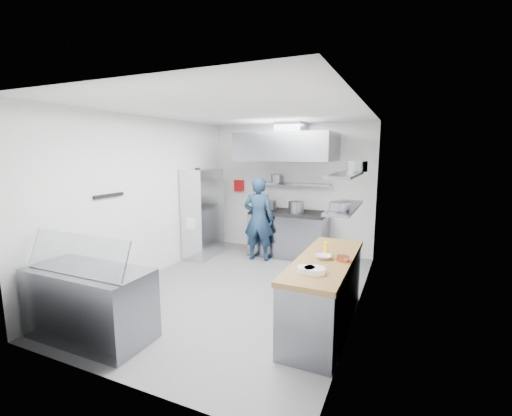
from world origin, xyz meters
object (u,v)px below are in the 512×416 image
at_px(display_case, 90,304).
at_px(gas_range, 289,235).
at_px(wire_rack, 203,213).
at_px(chef, 259,219).

bearing_deg(display_case, gas_range, 74.98).
bearing_deg(wire_rack, chef, 12.49).
height_order(chef, display_case, chef).
distance_m(gas_range, display_case, 4.25).
height_order(gas_range, chef, chef).
distance_m(gas_range, wire_rack, 1.87).
relative_size(chef, display_case, 1.14).
relative_size(gas_range, chef, 0.93).
distance_m(gas_range, chef, 0.82).
bearing_deg(gas_range, display_case, -105.02).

